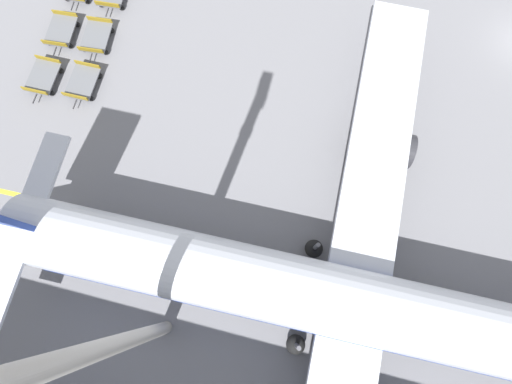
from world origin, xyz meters
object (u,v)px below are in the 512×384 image
object	(u,v)px
baggage_dolly_row_near_col_d	(43,77)
airplane	(375,310)
apron_light_mast	(74,358)
baggage_dolly_row_near_col_c	(61,31)
baggage_dolly_row_mid_a_col_c	(97,37)
baggage_dolly_row_mid_a_col_d	(83,83)

from	to	relation	value
baggage_dolly_row_near_col_d	airplane	bearing A→B (deg)	67.89
airplane	apron_light_mast	size ratio (longest dim) A/B	1.99
baggage_dolly_row_near_col_c	baggage_dolly_row_mid_a_col_c	world-z (taller)	same
airplane	baggage_dolly_row_near_col_d	bearing A→B (deg)	-112.11
baggage_dolly_row_near_col_d	apron_light_mast	distance (m)	21.32
baggage_dolly_row_mid_a_col_c	apron_light_mast	distance (m)	22.63
baggage_dolly_row_near_col_d	baggage_dolly_row_mid_a_col_c	bearing A→B (deg)	147.55
baggage_dolly_row_near_col_c	baggage_dolly_row_mid_a_col_d	bearing A→B (deg)	39.90
apron_light_mast	baggage_dolly_row_mid_a_col_c	bearing A→B (deg)	-148.98
baggage_dolly_row_near_col_d	baggage_dolly_row_near_col_c	bearing A→B (deg)	-177.93
baggage_dolly_row_near_col_c	airplane	bearing A→B (deg)	60.74
airplane	baggage_dolly_row_mid_a_col_d	xyz separation A→B (m)	(-9.58, -20.27, -2.54)
baggage_dolly_row_mid_a_col_d	apron_light_mast	world-z (taller)	apron_light_mast
baggage_dolly_row_near_col_c	apron_light_mast	bearing A→B (deg)	37.05
airplane	apron_light_mast	world-z (taller)	apron_light_mast
baggage_dolly_row_near_col_d	apron_light_mast	bearing A→B (deg)	43.64
airplane	baggage_dolly_row_mid_a_col_d	size ratio (longest dim) A/B	13.60
baggage_dolly_row_mid_a_col_d	apron_light_mast	xyz separation A→B (m)	(13.29, 9.76, 11.43)
airplane	baggage_dolly_row_near_col_c	distance (m)	26.55
baggage_dolly_row_mid_a_col_d	airplane	bearing A→B (deg)	64.71
baggage_dolly_row_near_col_d	baggage_dolly_row_mid_a_col_d	bearing A→B (deg)	95.58
baggage_dolly_row_mid_a_col_d	apron_light_mast	size ratio (longest dim) A/B	0.15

